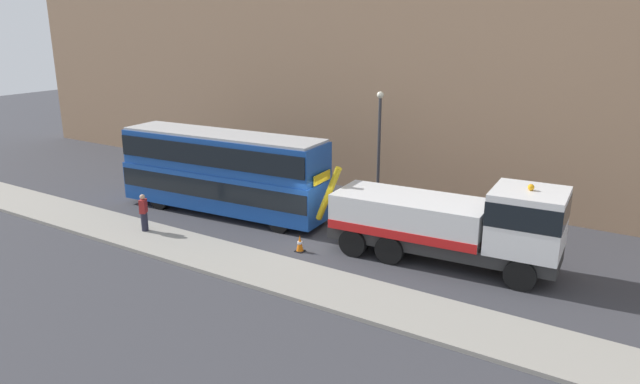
% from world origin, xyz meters
% --- Properties ---
extents(ground_plane, '(120.00, 120.00, 0.00)m').
position_xyz_m(ground_plane, '(0.00, 0.00, 0.00)').
color(ground_plane, '#38383D').
extents(near_kerb, '(60.00, 2.80, 0.15)m').
position_xyz_m(near_kerb, '(0.00, -4.20, 0.07)').
color(near_kerb, gray).
rests_on(near_kerb, ground_plane).
extents(building_facade, '(60.00, 1.50, 16.00)m').
position_xyz_m(building_facade, '(0.00, 8.33, 8.07)').
color(building_facade, '#9E7A5B').
rests_on(building_facade, ground_plane).
extents(recovery_tow_truck, '(10.22, 3.31, 3.67)m').
position_xyz_m(recovery_tow_truck, '(5.65, 0.41, 1.76)').
color(recovery_tow_truck, '#2D2D2D').
rests_on(recovery_tow_truck, ground_plane).
extents(double_decker_bus, '(11.17, 3.38, 4.06)m').
position_xyz_m(double_decker_bus, '(-6.17, 0.38, 2.23)').
color(double_decker_bus, '#19479E').
rests_on(double_decker_bus, ground_plane).
extents(pedestrian_onlooker, '(0.43, 0.48, 1.71)m').
position_xyz_m(pedestrian_onlooker, '(-7.23, -3.82, 0.99)').
color(pedestrian_onlooker, '#232333').
rests_on(pedestrian_onlooker, near_kerb).
extents(traffic_cone_near_bus, '(0.36, 0.36, 0.72)m').
position_xyz_m(traffic_cone_near_bus, '(-0.14, -1.77, 0.34)').
color(traffic_cone_near_bus, orange).
rests_on(traffic_cone_near_bus, ground_plane).
extents(street_lamp, '(0.36, 0.36, 5.83)m').
position_xyz_m(street_lamp, '(-0.57, 6.13, 3.47)').
color(street_lamp, '#38383D').
rests_on(street_lamp, ground_plane).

